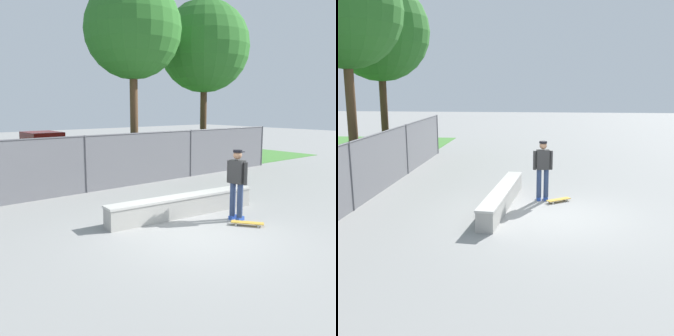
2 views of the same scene
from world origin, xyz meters
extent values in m
plane|color=gray|center=(0.00, 0.00, 0.00)|extent=(80.00, 80.00, 0.00)
cube|color=#A8A59E|center=(0.73, 1.37, 0.25)|extent=(4.53, 0.90, 0.51)
cube|color=beige|center=(0.73, 1.37, 0.54)|extent=(4.57, 0.94, 0.06)
cube|color=#2647A5|center=(1.54, 0.32, 0.05)|extent=(0.27, 0.14, 0.10)
cube|color=#2647A5|center=(1.56, 0.10, 0.05)|extent=(0.27, 0.14, 0.10)
cylinder|color=navy|center=(1.51, 0.32, 0.54)|extent=(0.15, 0.15, 0.88)
cylinder|color=navy|center=(1.53, 0.10, 0.54)|extent=(0.15, 0.15, 0.88)
cube|color=#2D2D2D|center=(1.52, 0.21, 1.28)|extent=(0.27, 0.41, 0.60)
cylinder|color=#2D2D2D|center=(1.49, 0.46, 1.26)|extent=(0.10, 0.10, 0.58)
cylinder|color=#2D2D2D|center=(1.55, -0.04, 1.26)|extent=(0.10, 0.10, 0.58)
sphere|color=#9E7051|center=(1.52, 0.21, 1.71)|extent=(0.22, 0.22, 0.22)
cylinder|color=black|center=(1.52, 0.21, 1.81)|extent=(0.23, 0.23, 0.06)
cube|color=black|center=(1.65, 0.23, 1.78)|extent=(0.15, 0.21, 0.02)
cube|color=gold|center=(1.38, -0.29, 0.08)|extent=(0.62, 0.77, 0.02)
cube|color=#B2B2B7|center=(1.53, -0.51, 0.06)|extent=(0.15, 0.13, 0.02)
cube|color=#B2B2B7|center=(1.22, -0.07, 0.06)|extent=(0.15, 0.13, 0.02)
cylinder|color=silver|center=(1.46, -0.56, 0.03)|extent=(0.06, 0.06, 0.05)
cylinder|color=silver|center=(1.60, -0.46, 0.03)|extent=(0.06, 0.06, 0.05)
cylinder|color=silver|center=(1.15, -0.11, 0.03)|extent=(0.06, 0.06, 0.05)
cylinder|color=silver|center=(1.29, -0.02, 0.03)|extent=(0.06, 0.06, 0.05)
cylinder|color=#4C4C51|center=(0.00, 5.56, 0.99)|extent=(0.07, 0.07, 1.97)
cylinder|color=#4C4C51|center=(4.86, 5.56, 0.99)|extent=(0.07, 0.07, 1.97)
cylinder|color=#4C4C51|center=(9.73, 5.56, 0.99)|extent=(0.07, 0.07, 1.97)
cylinder|color=#4C4C51|center=(0.00, 5.56, 1.94)|extent=(19.46, 0.05, 0.05)
cube|color=slate|center=(0.00, 5.56, 0.99)|extent=(19.46, 0.01, 1.97)
cylinder|color=#513823|center=(2.82, 6.74, 2.24)|extent=(0.32, 0.32, 4.47)
sphere|color=#286623|center=(2.82, 6.74, 5.91)|extent=(3.84, 3.84, 3.84)
cylinder|color=#47301E|center=(7.36, 7.36, 2.07)|extent=(0.32, 0.32, 4.15)
sphere|color=#286623|center=(7.36, 7.36, 5.77)|extent=(4.33, 4.33, 4.33)
camera|label=1|loc=(-5.87, -6.00, 2.92)|focal=40.26mm
camera|label=2|loc=(-10.92, 0.25, 3.58)|focal=44.45mm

